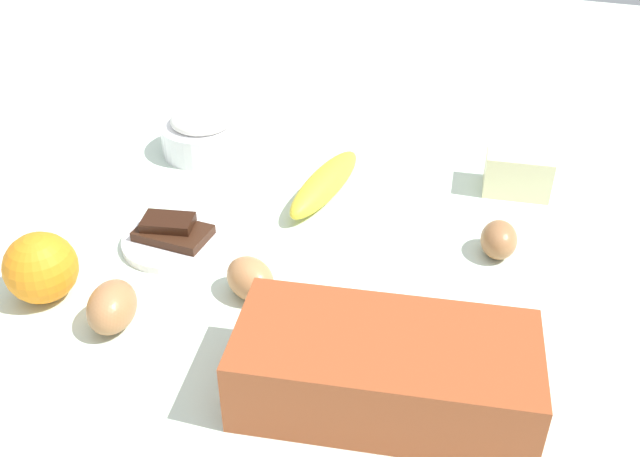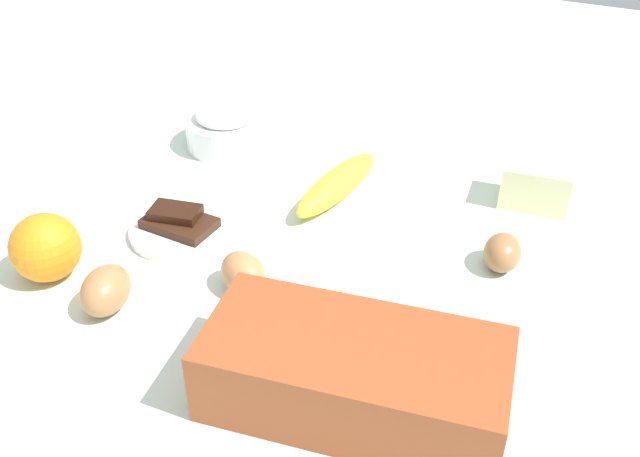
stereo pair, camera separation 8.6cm
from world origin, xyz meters
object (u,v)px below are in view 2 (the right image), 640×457
orange_fruit (45,248)px  egg_near_butter (502,252)px  loaf_pan (354,373)px  egg_beside_bowl (243,273)px  butter_block (536,184)px  chocolate_plate (180,227)px  banana (337,184)px  flour_bowl (227,126)px  egg_loose (106,290)px

orange_fruit → egg_near_butter: orange_fruit is taller
loaf_pan → orange_fruit: size_ratio=3.63×
egg_near_butter → egg_beside_bowl: size_ratio=0.90×
loaf_pan → butter_block: 0.45m
orange_fruit → egg_near_butter: 0.54m
loaf_pan → egg_beside_bowl: (0.18, -0.10, -0.02)m
loaf_pan → chocolate_plate: size_ratio=2.28×
loaf_pan → egg_beside_bowl: size_ratio=4.64×
loaf_pan → banana: loaf_pan is taller
loaf_pan → banana: size_ratio=1.56×
egg_near_butter → chocolate_plate: 0.40m
banana → orange_fruit: (0.23, 0.31, 0.02)m
flour_bowl → butter_block: 0.47m
banana → chocolate_plate: bearing=49.6°
loaf_pan → egg_near_butter: size_ratio=5.17×
loaf_pan → butter_block: (-0.08, -0.44, -0.01)m
banana → orange_fruit: orange_fruit is taller
orange_fruit → chocolate_plate: size_ratio=0.63×
egg_loose → egg_beside_bowl: bearing=-141.9°
banana → egg_beside_bowl: 0.23m
banana → butter_block: butter_block is taller
egg_near_butter → chocolate_plate: egg_near_butter is taller
flour_bowl → butter_block: flour_bowl is taller
egg_beside_bowl → chocolate_plate: size_ratio=0.49×
orange_fruit → chocolate_plate: bearing=-121.7°
flour_bowl → egg_loose: flour_bowl is taller
loaf_pan → egg_near_butter: 0.29m
egg_near_butter → orange_fruit: bearing=27.4°
orange_fruit → egg_beside_bowl: 0.23m
banana → butter_block: 0.27m
chocolate_plate → loaf_pan: bearing=152.1°
loaf_pan → banana: 0.38m
butter_block → chocolate_plate: (0.39, 0.27, -0.02)m
flour_bowl → egg_near_butter: bearing=164.7°
loaf_pan → chocolate_plate: 0.36m
butter_block → egg_beside_bowl: 0.42m
banana → egg_loose: bearing=68.1°
butter_block → egg_beside_bowl: butter_block is taller
flour_bowl → chocolate_plate: 0.25m
banana → butter_block: (-0.25, -0.10, 0.01)m
butter_block → orange_fruit: bearing=40.5°
egg_near_butter → egg_loose: egg_loose is taller
butter_block → egg_near_butter: butter_block is taller
loaf_pan → orange_fruit: (0.40, -0.03, -0.00)m
orange_fruit → egg_loose: size_ratio=1.15×
banana → egg_beside_bowl: bearing=87.2°
orange_fruit → butter_block: orange_fruit is taller
orange_fruit → banana: bearing=-126.7°
orange_fruit → butter_block: size_ratio=0.91×
flour_bowl → egg_beside_bowl: flour_bowl is taller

